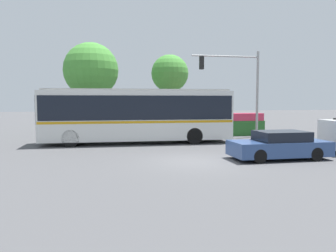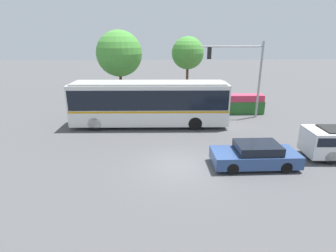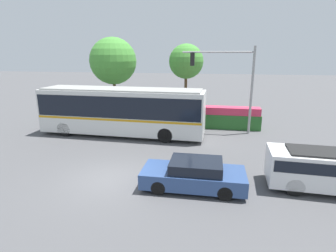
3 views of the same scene
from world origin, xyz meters
The scene contains 7 objects.
ground_plane centered at (0.00, 0.00, 0.00)m, with size 140.00×140.00×0.00m, color #4C4C4F.
city_bus centered at (-1.83, 6.88, 1.91)m, with size 11.73×2.82×3.36m.
sedan_foreground centered at (3.90, -0.16, 0.61)m, with size 4.45×1.90×1.28m.
traffic_light_pole centered at (5.86, 8.85, 4.08)m, with size 5.05×0.24×6.21m.
flowering_hedge centered at (4.65, 10.04, 0.83)m, with size 7.04×1.06×1.69m.
street_tree_left centered at (-4.76, 13.19, 5.02)m, with size 4.27×4.27×7.17m.
street_tree_centre centered at (1.83, 14.62, 4.97)m, with size 3.20×3.20×6.60m.
Camera 2 is at (-1.11, -12.69, 6.49)m, focal length 28.41 mm.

